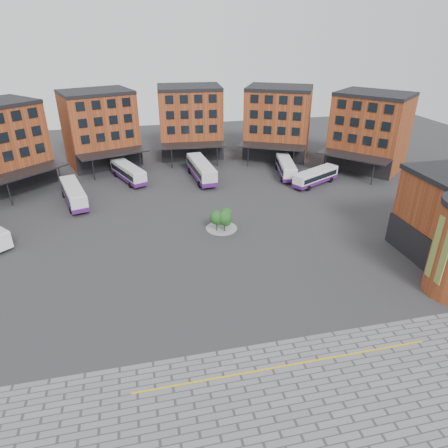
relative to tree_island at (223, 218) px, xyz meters
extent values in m
plane|color=#28282B|center=(-2.04, -11.53, -1.84)|extent=(160.00, 160.00, 0.00)
cube|color=gold|center=(-0.04, -25.53, -1.81)|extent=(26.00, 0.15, 0.02)
cube|color=brown|center=(-33.49, 25.40, 5.16)|extent=(16.35, 16.13, 14.00)
cube|color=black|center=(-30.25, 21.79, 0.16)|extent=(10.00, 9.07, 4.00)
cube|color=black|center=(-30.11, 21.64, 7.36)|extent=(8.60, 7.77, 8.00)
cube|color=black|center=(-28.67, 20.05, 2.16)|extent=(12.61, 11.97, 0.25)
cylinder|color=black|center=(-30.85, 15.66, 0.16)|extent=(0.20, 0.20, 4.00)
cylinder|color=black|center=(-24.09, 21.75, 0.16)|extent=(0.20, 0.20, 4.00)
cube|color=brown|center=(-17.34, 34.91, 5.16)|extent=(15.55, 13.69, 14.00)
cube|color=black|center=(-15.77, 30.32, 0.16)|extent=(12.45, 4.71, 4.00)
cube|color=black|center=(-17.34, 34.91, 12.46)|extent=(15.65, 13.97, 0.60)
cube|color=black|center=(-15.70, 30.13, 7.36)|extent=(10.87, 3.87, 8.00)
cube|color=black|center=(-15.00, 28.10, 2.16)|extent=(13.72, 8.39, 0.25)
cylinder|color=black|center=(-18.72, 24.92, 0.16)|extent=(0.20, 0.20, 4.00)
cylinder|color=black|center=(-10.11, 27.88, 0.16)|extent=(0.20, 0.20, 4.00)
cube|color=brown|center=(1.24, 37.35, 5.16)|extent=(13.67, 10.88, 14.00)
cube|color=black|center=(0.90, 32.52, 0.16)|extent=(13.00, 1.41, 4.00)
cube|color=black|center=(1.24, 37.35, 12.46)|extent=(13.69, 11.18, 0.60)
cube|color=black|center=(0.88, 32.32, 7.36)|extent=(11.42, 0.95, 8.00)
cube|color=black|center=(0.73, 30.17, 2.16)|extent=(13.28, 5.30, 0.25)
cylinder|color=black|center=(-3.93, 28.69, 0.16)|extent=(0.20, 0.20, 4.00)
cylinder|color=black|center=(5.15, 28.06, 0.16)|extent=(0.20, 0.20, 4.00)
cube|color=brown|center=(19.29, 32.35, 5.16)|extent=(16.12, 14.81, 14.00)
cube|color=black|center=(17.09, 28.02, 0.16)|extent=(11.81, 6.35, 4.00)
cube|color=black|center=(19.29, 32.35, 12.46)|extent=(16.26, 15.08, 0.60)
cube|color=black|center=(17.00, 27.85, 7.36)|extent=(10.26, 5.33, 8.00)
cube|color=black|center=(16.03, 25.93, 2.16)|extent=(13.58, 9.82, 0.25)
cylinder|color=black|center=(11.15, 26.39, 0.16)|extent=(0.20, 0.20, 4.00)
cylinder|color=black|center=(19.26, 22.26, 0.16)|extent=(0.20, 0.20, 4.00)
cube|color=brown|center=(33.96, 20.68, 5.16)|extent=(16.02, 16.39, 14.00)
cube|color=black|center=(30.25, 17.56, 0.16)|extent=(8.74, 10.28, 4.00)
cube|color=black|center=(33.96, 20.68, 12.46)|extent=(16.25, 16.58, 0.60)
cube|color=black|center=(30.09, 17.43, 7.36)|extent=(7.47, 8.86, 8.00)
cube|color=black|center=(28.45, 16.05, 2.16)|extent=(11.73, 12.79, 0.25)
cylinder|color=black|center=(24.14, 18.38, 0.16)|extent=(0.20, 0.20, 4.00)
cylinder|color=black|center=(29.99, 11.41, 0.16)|extent=(0.20, 0.20, 4.00)
cube|color=black|center=(20.86, -13.53, 0.16)|extent=(0.40, 12.00, 4.00)
cube|color=#F3A71C|center=(18.06, -19.53, 3.66)|extent=(0.12, 2.20, 7.00)
cylinder|color=gray|center=(-0.04, 0.47, -1.78)|extent=(4.40, 4.40, 0.12)
cylinder|color=#332114|center=(-0.84, -0.13, -1.08)|extent=(0.14, 0.14, 1.52)
sphere|color=#164319|center=(-0.84, -0.13, 0.28)|extent=(1.96, 1.96, 1.96)
sphere|color=#164319|center=(-0.64, -0.28, -0.17)|extent=(1.37, 1.37, 1.37)
cylinder|color=#332114|center=(0.76, 1.07, -1.14)|extent=(0.14, 0.14, 1.40)
sphere|color=#164319|center=(0.76, 1.07, 0.11)|extent=(1.74, 1.74, 1.74)
sphere|color=#164319|center=(0.96, 0.92, -0.31)|extent=(1.22, 1.22, 1.22)
cylinder|color=#332114|center=(0.16, -0.53, -1.07)|extent=(0.14, 0.14, 1.56)
sphere|color=#164319|center=(0.16, -0.53, 0.33)|extent=(2.06, 2.06, 2.06)
sphere|color=#164319|center=(0.36, -0.68, -0.13)|extent=(1.44, 1.44, 1.44)
cylinder|color=black|center=(-28.28, 1.78, -1.40)|extent=(0.78, 0.85, 0.89)
cube|color=silver|center=(-21.14, 14.36, -0.07)|extent=(5.29, 11.27, 2.45)
cube|color=black|center=(-21.14, 14.36, 0.11)|extent=(5.12, 10.44, 0.95)
cube|color=silver|center=(-21.14, 14.36, 1.21)|extent=(5.08, 10.82, 0.12)
cube|color=black|center=(-22.56, 19.57, 0.16)|extent=(2.08, 0.67, 1.10)
cube|color=#491667|center=(-21.14, 14.36, -0.94)|extent=(5.34, 11.32, 0.70)
cylinder|color=black|center=(-23.27, 17.43, -1.34)|extent=(0.55, 1.04, 1.00)
cylinder|color=black|center=(-20.86, 18.08, -1.34)|extent=(0.55, 1.04, 1.00)
cylinder|color=black|center=(-21.43, 10.63, -1.34)|extent=(0.55, 1.04, 1.00)
cylinder|color=black|center=(-19.01, 11.29, -1.34)|extent=(0.55, 1.04, 1.00)
cube|color=silver|center=(-12.54, 23.12, -0.10)|extent=(6.41, 10.90, 2.40)
cube|color=black|center=(-12.54, 23.12, 0.07)|extent=(6.13, 10.13, 0.93)
cube|color=silver|center=(-12.54, 23.12, 1.15)|extent=(6.15, 10.47, 0.12)
cube|color=black|center=(-14.58, 28.01, 0.12)|extent=(1.97, 0.91, 1.08)
cube|color=#491667|center=(-12.54, 23.12, -0.96)|extent=(6.46, 10.96, 0.69)
cylinder|color=black|center=(-15.00, 25.84, -1.35)|extent=(0.65, 1.02, 0.98)
cylinder|color=black|center=(-12.74, 26.78, -1.35)|extent=(0.65, 1.02, 0.98)
cylinder|color=black|center=(-12.35, 19.46, -1.35)|extent=(0.65, 1.02, 0.98)
cylinder|color=black|center=(-10.08, 20.40, -1.35)|extent=(0.65, 1.02, 0.98)
cube|color=silver|center=(0.66, 21.01, 0.13)|extent=(3.71, 12.40, 2.72)
cube|color=black|center=(0.66, 21.01, 0.32)|extent=(3.70, 11.43, 1.06)
cube|color=silver|center=(0.66, 21.01, 1.55)|extent=(3.57, 11.90, 0.13)
cube|color=black|center=(0.20, 27.00, 0.38)|extent=(2.36, 0.30, 1.22)
cube|color=#491667|center=(0.66, 21.01, -0.84)|extent=(3.76, 12.44, 0.78)
cylinder|color=black|center=(-1.02, 24.80, -1.29)|extent=(0.42, 1.13, 1.11)
cylinder|color=black|center=(1.75, 25.01, -1.29)|extent=(0.42, 1.13, 1.11)
cylinder|color=black|center=(-0.42, 17.00, -1.29)|extent=(0.42, 1.13, 1.11)
cylinder|color=black|center=(2.35, 17.21, -1.29)|extent=(0.42, 1.13, 1.11)
cube|color=white|center=(16.65, 19.50, -0.12)|extent=(4.55, 10.94, 2.38)
cube|color=black|center=(16.65, 19.50, 0.05)|extent=(4.43, 10.12, 0.92)
cube|color=silver|center=(16.65, 19.50, 1.12)|extent=(4.37, 10.50, 0.12)
cube|color=black|center=(17.72, 24.63, 0.10)|extent=(2.04, 0.54, 1.07)
cube|color=#491667|center=(16.65, 19.50, -0.97)|extent=(4.60, 10.99, 0.68)
cylinder|color=black|center=(16.16, 23.09, -1.36)|extent=(0.48, 1.01, 0.97)
cylinder|color=black|center=(18.53, 22.60, -1.36)|extent=(0.48, 1.01, 0.97)
cylinder|color=black|center=(14.77, 16.41, -1.36)|extent=(0.48, 1.01, 0.97)
cylinder|color=black|center=(17.14, 15.91, -1.36)|extent=(0.48, 1.01, 0.97)
cube|color=white|center=(20.11, 13.69, -0.23)|extent=(9.91, 6.65, 2.23)
cube|color=black|center=(20.11, 13.69, -0.07)|extent=(9.23, 6.33, 0.86)
cube|color=silver|center=(20.11, 13.69, 0.93)|extent=(9.52, 6.39, 0.11)
cube|color=black|center=(24.45, 15.96, -0.02)|extent=(1.00, 1.77, 1.00)
cube|color=#491667|center=(20.11, 13.69, -1.02)|extent=(9.97, 6.71, 0.64)
cylinder|color=black|center=(22.42, 16.18, -1.39)|extent=(0.93, 0.66, 0.91)
cylinder|color=black|center=(23.47, 14.17, -1.39)|extent=(0.93, 0.66, 0.91)
cylinder|color=black|center=(16.75, 13.21, -1.39)|extent=(0.93, 0.66, 0.91)
cylinder|color=black|center=(17.80, 11.20, -1.39)|extent=(0.93, 0.66, 0.91)
camera|label=1|loc=(-10.79, -48.52, 23.99)|focal=32.00mm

